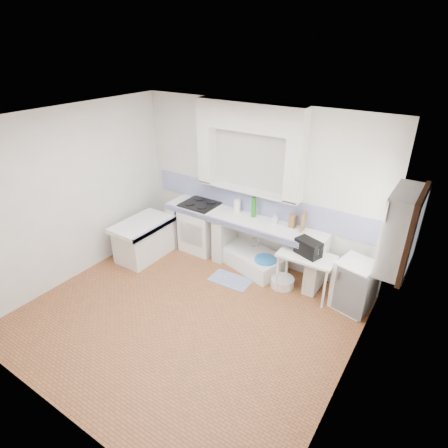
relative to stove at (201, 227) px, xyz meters
The scene contains 36 objects.
floor 2.04m from the stove, 59.94° to the right, with size 4.50×4.50×0.00m, color brown.
ceiling 3.07m from the stove, 59.94° to the right, with size 4.50×4.50×0.00m, color silver.
wall_back 1.40m from the stove, 15.85° to the left, with size 4.50×4.50×0.00m, color silver.
wall_front 3.96m from the stove, 75.03° to the right, with size 4.50×4.50×0.00m, color silver.
wall_left 2.33m from the stove, 126.17° to the right, with size 4.50×4.50×0.00m, color silver.
wall_right 3.79m from the stove, 27.90° to the right, with size 4.50×4.50×0.00m, color silver.
alcove_mass 2.30m from the stove, ahead, with size 1.90×0.25×0.45m, color silver.
window_frame 3.64m from the stove, ahead, with size 0.35×0.86×1.06m, color #3A2012.
lace_valance 3.65m from the stove, ahead, with size 0.01×0.84×0.24m, color white.
counter_slab 0.98m from the stove, ahead, with size 3.00×0.60×0.08m, color white.
counter_lip 1.02m from the stove, 18.42° to the right, with size 3.00×0.04×0.10m, color navy.
counter_pier_left 0.51m from the stove, behind, with size 0.20×0.55×0.82m, color silver.
counter_pier_mid 0.55m from the stove, ahead, with size 0.20×0.55×0.82m, color silver.
counter_pier_right 2.29m from the stove, ahead, with size 0.20×0.55×0.82m, color silver.
peninsula_top 1.10m from the stove, 130.80° to the right, with size 0.70×1.10×0.08m, color white.
peninsula_base 1.09m from the stove, 130.80° to the right, with size 0.60×1.00×0.62m, color silver.
peninsula_lip 0.92m from the stove, 114.68° to the right, with size 0.04×1.10×0.10m, color navy.
backsplash 1.21m from the stove, 15.05° to the left, with size 4.27×0.03×0.40m, color navy.
stove is the anchor object (origin of this frame).
sink 1.18m from the stove, ahead, with size 1.14×0.62×0.27m, color white.
side_table 2.22m from the stove, ahead, with size 0.86×0.48×0.04m, color white.
fridge 2.95m from the stove, ahead, with size 0.51×0.51×0.78m, color white.
bucket_red 1.01m from the stove, ahead, with size 0.27×0.27×0.25m, color red.
bucket_orange 1.16m from the stove, ahead, with size 0.25×0.25×0.23m, color orange.
bucket_blue 1.50m from the stove, ahead, with size 0.36×0.36×0.34m, color #2B7FD4.
basin_white 1.90m from the stove, ahead, with size 0.38×0.38×0.15m, color white.
water_bottle_a 1.11m from the stove, ahead, with size 0.08×0.08×0.31m, color silver.
water_bottle_b 1.17m from the stove, ahead, with size 0.08×0.08×0.28m, color silver.
black_bag 2.25m from the stove, ahead, with size 0.39×0.22×0.25m, color black.
green_bottle_a 1.22m from the stove, ahead, with size 0.08×0.08×0.36m, color #1E6B19.
green_bottle_b 1.22m from the stove, ahead, with size 0.07×0.07×0.32m, color #1E6B19.
knife_block 1.85m from the stove, ahead, with size 0.11×0.09×0.22m, color olive.
cutting_board 2.04m from the stove, ahead, with size 0.02×0.22×0.30m, color olive.
paper_towel 0.91m from the stove, 10.58° to the left, with size 0.12×0.12×0.24m, color white.
soap_bottle 1.57m from the stove, ahead, with size 0.08×0.08×0.17m, color white.
rug 1.30m from the stove, 30.12° to the right, with size 0.69×0.40×0.01m, color #334087.
Camera 1 is at (2.83, -3.28, 3.69)m, focal length 29.91 mm.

